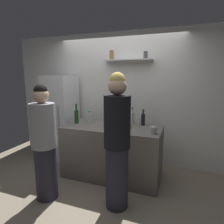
{
  "coord_description": "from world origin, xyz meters",
  "views": [
    {
      "loc": [
        1.21,
        -2.47,
        1.75
      ],
      "look_at": [
        0.13,
        0.48,
        1.16
      ],
      "focal_mm": 30.59,
      "sensor_mm": 36.0,
      "label": 1
    }
  ],
  "objects_px": {
    "person_grey_hoodie": "(44,144)",
    "person_blonde": "(117,143)",
    "baking_pan": "(120,126)",
    "utensil_holder": "(154,130)",
    "wine_bottle_green_glass": "(76,116)",
    "wine_bottle_pale_glass": "(132,118)",
    "refrigerator": "(61,118)",
    "water_bottle_plastic": "(89,118)",
    "wine_bottle_dark_glass": "(143,119)"
  },
  "relations": [
    {
      "from": "wine_bottle_dark_glass",
      "to": "water_bottle_plastic",
      "type": "bearing_deg",
      "value": -169.86
    },
    {
      "from": "wine_bottle_pale_glass",
      "to": "utensil_holder",
      "type": "bearing_deg",
      "value": -44.07
    },
    {
      "from": "utensil_holder",
      "to": "person_grey_hoodie",
      "type": "height_order",
      "value": "person_grey_hoodie"
    },
    {
      "from": "baking_pan",
      "to": "person_grey_hoodie",
      "type": "distance_m",
      "value": 1.2
    },
    {
      "from": "refrigerator",
      "to": "baking_pan",
      "type": "bearing_deg",
      "value": -16.19
    },
    {
      "from": "baking_pan",
      "to": "wine_bottle_dark_glass",
      "type": "distance_m",
      "value": 0.46
    },
    {
      "from": "wine_bottle_green_glass",
      "to": "wine_bottle_pale_glass",
      "type": "relative_size",
      "value": 1.14
    },
    {
      "from": "wine_bottle_pale_glass",
      "to": "person_blonde",
      "type": "relative_size",
      "value": 0.17
    },
    {
      "from": "water_bottle_plastic",
      "to": "refrigerator",
      "type": "bearing_deg",
      "value": 161.31
    },
    {
      "from": "person_blonde",
      "to": "wine_bottle_pale_glass",
      "type": "bearing_deg",
      "value": -48.47
    },
    {
      "from": "baking_pan",
      "to": "wine_bottle_dark_glass",
      "type": "xyz_separation_m",
      "value": [
        0.32,
        0.32,
        0.08
      ]
    },
    {
      "from": "utensil_holder",
      "to": "wine_bottle_dark_glass",
      "type": "relative_size",
      "value": 0.74
    },
    {
      "from": "baking_pan",
      "to": "wine_bottle_green_glass",
      "type": "xyz_separation_m",
      "value": [
        -0.84,
        0.04,
        0.1
      ]
    },
    {
      "from": "wine_bottle_pale_glass",
      "to": "water_bottle_plastic",
      "type": "relative_size",
      "value": 1.4
    },
    {
      "from": "refrigerator",
      "to": "water_bottle_plastic",
      "type": "bearing_deg",
      "value": -18.69
    },
    {
      "from": "refrigerator",
      "to": "utensil_holder",
      "type": "xyz_separation_m",
      "value": [
        2.0,
        -0.54,
        0.08
      ]
    },
    {
      "from": "baking_pan",
      "to": "utensil_holder",
      "type": "height_order",
      "value": "utensil_holder"
    },
    {
      "from": "wine_bottle_dark_glass",
      "to": "person_blonde",
      "type": "bearing_deg",
      "value": -97.71
    },
    {
      "from": "wine_bottle_dark_glass",
      "to": "water_bottle_plastic",
      "type": "relative_size",
      "value": 1.35
    },
    {
      "from": "utensil_holder",
      "to": "wine_bottle_dark_glass",
      "type": "height_order",
      "value": "wine_bottle_dark_glass"
    },
    {
      "from": "refrigerator",
      "to": "person_blonde",
      "type": "xyz_separation_m",
      "value": [
        1.62,
        -1.11,
        0.02
      ]
    },
    {
      "from": "refrigerator",
      "to": "utensil_holder",
      "type": "bearing_deg",
      "value": -15.16
    },
    {
      "from": "water_bottle_plastic",
      "to": "person_grey_hoodie",
      "type": "relative_size",
      "value": 0.13
    },
    {
      "from": "baking_pan",
      "to": "wine_bottle_pale_glass",
      "type": "relative_size",
      "value": 1.12
    },
    {
      "from": "person_blonde",
      "to": "utensil_holder",
      "type": "bearing_deg",
      "value": -85.73
    },
    {
      "from": "refrigerator",
      "to": "water_bottle_plastic",
      "type": "height_order",
      "value": "refrigerator"
    },
    {
      "from": "refrigerator",
      "to": "wine_bottle_green_glass",
      "type": "distance_m",
      "value": 0.72
    },
    {
      "from": "baking_pan",
      "to": "person_blonde",
      "type": "relative_size",
      "value": 0.19
    },
    {
      "from": "utensil_holder",
      "to": "wine_bottle_pale_glass",
      "type": "relative_size",
      "value": 0.72
    },
    {
      "from": "baking_pan",
      "to": "person_grey_hoodie",
      "type": "height_order",
      "value": "person_grey_hoodie"
    },
    {
      "from": "utensil_holder",
      "to": "wine_bottle_pale_glass",
      "type": "height_order",
      "value": "wine_bottle_pale_glass"
    },
    {
      "from": "person_grey_hoodie",
      "to": "person_blonde",
      "type": "height_order",
      "value": "person_blonde"
    },
    {
      "from": "person_blonde",
      "to": "person_grey_hoodie",
      "type": "bearing_deg",
      "value": 48.0
    },
    {
      "from": "wine_bottle_dark_glass",
      "to": "utensil_holder",
      "type": "bearing_deg",
      "value": -60.67
    },
    {
      "from": "wine_bottle_green_glass",
      "to": "water_bottle_plastic",
      "type": "xyz_separation_m",
      "value": [
        0.21,
        0.1,
        -0.04
      ]
    },
    {
      "from": "wine_bottle_green_glass",
      "to": "utensil_holder",
      "type": "bearing_deg",
      "value": -6.87
    },
    {
      "from": "baking_pan",
      "to": "utensil_holder",
      "type": "xyz_separation_m",
      "value": [
        0.57,
        -0.13,
        0.03
      ]
    },
    {
      "from": "wine_bottle_green_glass",
      "to": "person_blonde",
      "type": "distance_m",
      "value": 1.27
    },
    {
      "from": "baking_pan",
      "to": "person_grey_hoodie",
      "type": "bearing_deg",
      "value": -134.09
    },
    {
      "from": "person_grey_hoodie",
      "to": "person_blonde",
      "type": "distance_m",
      "value": 1.03
    },
    {
      "from": "wine_bottle_green_glass",
      "to": "wine_bottle_dark_glass",
      "type": "bearing_deg",
      "value": 13.26
    },
    {
      "from": "utensil_holder",
      "to": "wine_bottle_green_glass",
      "type": "xyz_separation_m",
      "value": [
        -1.41,
        0.17,
        0.08
      ]
    },
    {
      "from": "water_bottle_plastic",
      "to": "wine_bottle_green_glass",
      "type": "bearing_deg",
      "value": -153.47
    },
    {
      "from": "baking_pan",
      "to": "water_bottle_plastic",
      "type": "bearing_deg",
      "value": 167.05
    },
    {
      "from": "baking_pan",
      "to": "wine_bottle_dark_glass",
      "type": "relative_size",
      "value": 1.15
    },
    {
      "from": "baking_pan",
      "to": "wine_bottle_pale_glass",
      "type": "xyz_separation_m",
      "value": [
        0.14,
        0.29,
        0.09
      ]
    },
    {
      "from": "baking_pan",
      "to": "wine_bottle_dark_glass",
      "type": "bearing_deg",
      "value": 44.43
    },
    {
      "from": "person_grey_hoodie",
      "to": "person_blonde",
      "type": "xyz_separation_m",
      "value": [
        1.02,
        0.17,
        0.09
      ]
    },
    {
      "from": "wine_bottle_green_glass",
      "to": "wine_bottle_pale_glass",
      "type": "distance_m",
      "value": 1.01
    },
    {
      "from": "baking_pan",
      "to": "refrigerator",
      "type": "bearing_deg",
      "value": 163.81
    }
  ]
}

